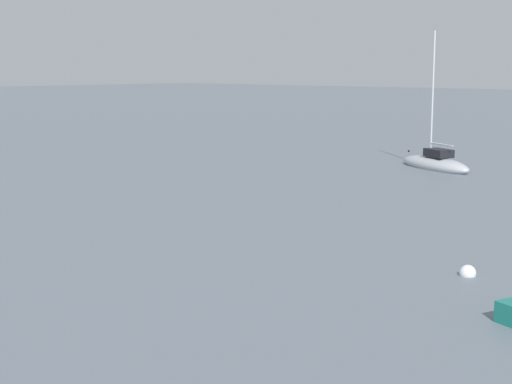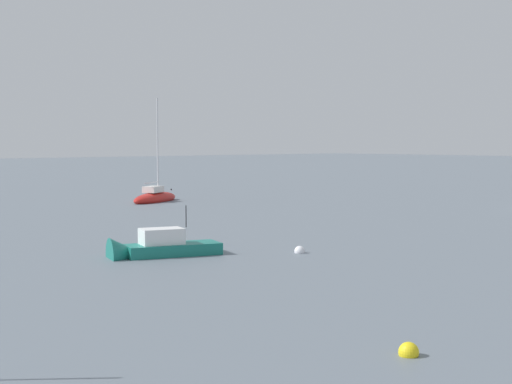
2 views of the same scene
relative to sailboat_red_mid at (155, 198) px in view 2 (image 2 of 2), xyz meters
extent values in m
ellipsoid|color=red|center=(0.01, -0.02, -0.12)|extent=(6.11, 8.70, 1.46)
cube|color=silver|center=(-0.19, 0.36, 0.95)|extent=(2.40, 2.80, 0.67)
cylinder|color=silver|center=(0.33, -0.63, 5.74)|extent=(0.15, 0.15, 10.26)
cylinder|color=silver|center=(-0.36, 0.70, 1.71)|extent=(1.48, 2.70, 0.11)
sphere|color=black|center=(1.83, -3.51, 0.68)|extent=(0.20, 0.20, 0.20)
cube|color=#197266|center=(-33.64, 22.15, -0.19)|extent=(3.61, 5.81, 0.91)
cone|color=#197266|center=(-32.78, 24.74, -0.19)|extent=(2.42, 2.42, 1.92)
cube|color=white|center=(-33.43, 22.78, 0.72)|extent=(2.20, 2.76, 0.91)
cube|color=#283847|center=(-33.23, 23.40, 0.76)|extent=(1.40, 0.56, 0.64)
cylinder|color=black|center=(-33.89, 21.38, 1.81)|extent=(0.05, 0.05, 1.27)
sphere|color=yellow|center=(-55.54, 29.23, -0.31)|extent=(0.64, 0.64, 0.64)
sphere|color=white|center=(-37.95, 16.10, -0.31)|extent=(0.63, 0.63, 0.63)
camera|label=1|loc=(-11.45, 29.40, 7.43)|focal=54.15mm
camera|label=2|loc=(-69.64, 48.36, 6.14)|focal=54.30mm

